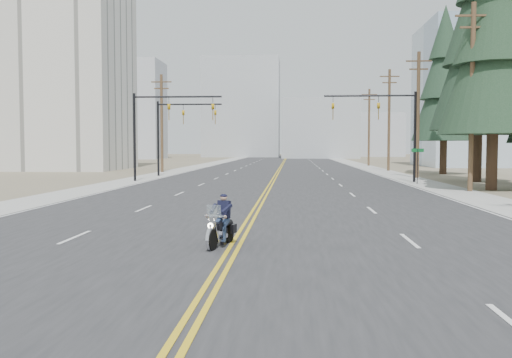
{
  "coord_description": "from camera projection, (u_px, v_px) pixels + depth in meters",
  "views": [
    {
      "loc": [
        1.58,
        -12.75,
        2.77
      ],
      "look_at": [
        0.26,
        7.77,
        1.6
      ],
      "focal_mm": 40.0,
      "sensor_mm": 36.0,
      "label": 1
    }
  ],
  "objects": [
    {
      "name": "ground_plane",
      "position": [
        223.0,
        268.0,
        12.96
      ],
      "size": [
        400.0,
        400.0,
        0.0
      ],
      "primitive_type": "plane",
      "color": "#776D56",
      "rests_on": "ground"
    },
    {
      "name": "road",
      "position": [
        282.0,
        166.0,
        82.71
      ],
      "size": [
        20.0,
        200.0,
        0.01
      ],
      "primitive_type": "cube",
      "color": "#303033",
      "rests_on": "ground"
    },
    {
      "name": "sidewalk_left",
      "position": [
        203.0,
        165.0,
        83.44
      ],
      "size": [
        3.0,
        200.0,
        0.01
      ],
      "primitive_type": "cube",
      "color": "#A5A5A0",
      "rests_on": "ground"
    },
    {
      "name": "sidewalk_right",
      "position": [
        362.0,
        166.0,
        81.97
      ],
      "size": [
        3.0,
        200.0,
        0.01
      ],
      "primitive_type": "cube",
      "color": "#A5A5A0",
      "rests_on": "ground"
    },
    {
      "name": "traffic_mast_left",
      "position": [
        159.0,
        119.0,
        45.14
      ],
      "size": [
        7.1,
        0.26,
        7.0
      ],
      "color": "black",
      "rests_on": "ground"
    },
    {
      "name": "traffic_mast_right",
      "position": [
        389.0,
        119.0,
        43.99
      ],
      "size": [
        7.1,
        0.26,
        7.0
      ],
      "color": "black",
      "rests_on": "ground"
    },
    {
      "name": "traffic_mast_far",
      "position": [
        176.0,
        124.0,
        53.14
      ],
      "size": [
        6.1,
        0.26,
        7.0
      ],
      "color": "black",
      "rests_on": "ground"
    },
    {
      "name": "street_sign",
      "position": [
        418.0,
        160.0,
        42.06
      ],
      "size": [
        0.9,
        0.06,
        2.62
      ],
      "color": "black",
      "rests_on": "ground"
    },
    {
      "name": "utility_pole_b",
      "position": [
        472.0,
        94.0,
        34.74
      ],
      "size": [
        2.2,
        0.3,
        11.5
      ],
      "color": "brown",
      "rests_on": "ground"
    },
    {
      "name": "utility_pole_c",
      "position": [
        418.0,
        113.0,
        49.7
      ],
      "size": [
        2.2,
        0.3,
        11.0
      ],
      "color": "brown",
      "rests_on": "ground"
    },
    {
      "name": "utility_pole_d",
      "position": [
        389.0,
        118.0,
        64.63
      ],
      "size": [
        2.2,
        0.3,
        11.5
      ],
      "color": "brown",
      "rests_on": "ground"
    },
    {
      "name": "utility_pole_e",
      "position": [
        369.0,
        126.0,
        81.58
      ],
      "size": [
        2.2,
        0.3,
        11.0
      ],
      "color": "brown",
      "rests_on": "ground"
    },
    {
      "name": "utility_pole_left",
      "position": [
        162.0,
        121.0,
        61.28
      ],
      "size": [
        2.2,
        0.3,
        10.5
      ],
      "color": "brown",
      "rests_on": "ground"
    },
    {
      "name": "apartment_block",
      "position": [
        48.0,
        45.0,
        68.7
      ],
      "size": [
        18.0,
        14.0,
        30.0
      ],
      "primitive_type": "cube",
      "color": "silver",
      "rests_on": "ground"
    },
    {
      "name": "glass_building",
      "position": [
        509.0,
        95.0,
        80.09
      ],
      "size": [
        24.0,
        16.0,
        20.0
      ],
      "primitive_type": "cube",
      "color": "#9EB5CC",
      "rests_on": "ground"
    },
    {
      "name": "haze_bldg_a",
      "position": [
        131.0,
        110.0,
        129.16
      ],
      "size": [
        14.0,
        12.0,
        22.0
      ],
      "primitive_type": "cube",
      "color": "#B7BCC6",
      "rests_on": "ground"
    },
    {
      "name": "haze_bldg_b",
      "position": [
        319.0,
        129.0,
        136.6
      ],
      "size": [
        18.0,
        14.0,
        14.0
      ],
      "primitive_type": "cube",
      "color": "#ADB2B7",
      "rests_on": "ground"
    },
    {
      "name": "haze_bldg_c",
      "position": [
        476.0,
        117.0,
        119.49
      ],
      "size": [
        16.0,
        12.0,
        18.0
      ],
      "primitive_type": "cube",
      "color": "#B7BCC6",
      "rests_on": "ground"
    },
    {
      "name": "haze_bldg_d",
      "position": [
        242.0,
        108.0,
        152.48
      ],
      "size": [
        20.0,
        15.0,
        26.0
      ],
      "primitive_type": "cube",
      "color": "#ADB2B7",
      "rests_on": "ground"
    },
    {
      "name": "haze_bldg_e",
      "position": [
        376.0,
        135.0,
        160.47
      ],
      "size": [
        14.0,
        14.0,
        12.0
      ],
      "primitive_type": "cube",
      "color": "#B7BCC6",
      "rests_on": "ground"
    },
    {
      "name": "haze_bldg_f",
      "position": [
        90.0,
        126.0,
        145.23
      ],
      "size": [
        12.0,
        12.0,
        16.0
      ],
      "primitive_type": "cube",
      "color": "#ADB2B7",
      "rests_on": "ground"
    },
    {
      "name": "motorcyclist",
      "position": [
        221.0,
        221.0,
        15.71
      ],
      "size": [
        1.21,
        2.0,
        1.45
      ],
      "primitive_type": null,
      "rotation": [
        0.0,
        0.0,
        2.91
      ],
      "color": "black",
      "rests_on": "ground"
    },
    {
      "name": "conifer_near",
      "position": [
        495.0,
        28.0,
        35.64
      ],
      "size": [
        6.72,
        6.72,
        17.78
      ],
      "rotation": [
        0.0,
        0.0,
        -0.4
      ],
      "color": "#382619",
      "rests_on": "ground"
    },
    {
      "name": "conifer_tall",
      "position": [
        480.0,
        31.0,
        44.18
      ],
      "size": [
        7.34,
        7.34,
        20.4
      ],
      "rotation": [
        0.0,
        0.0,
        -0.12
      ],
      "color": "#382619",
      "rests_on": "ground"
    },
    {
      "name": "conifer_far",
      "position": [
        445.0,
        77.0,
        56.78
      ],
      "size": [
        6.29,
        6.29,
        16.85
      ],
      "rotation": [
        0.0,
        0.0,
        -0.31
      ],
      "color": "#382619",
      "rests_on": "ground"
    }
  ]
}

